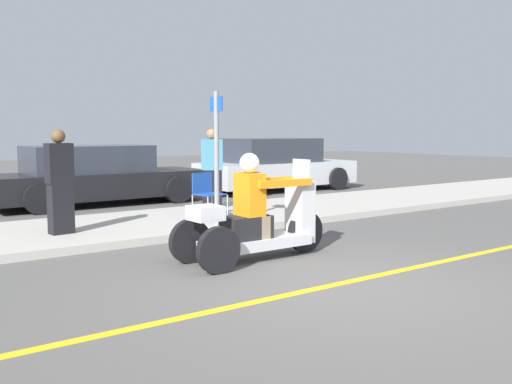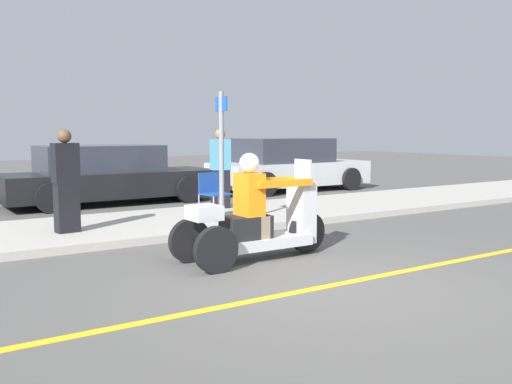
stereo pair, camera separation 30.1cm
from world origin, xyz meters
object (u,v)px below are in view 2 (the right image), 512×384
object	(u,v)px
spectator_end_of_line	(220,170)
street_sign	(221,154)
parked_car_lot_right	(288,166)
motorcycle_trike	(257,222)
folding_chair_curbside	(213,191)
spectator_by_tree	(66,183)
parked_car_lot_center	(107,176)

from	to	relation	value
spectator_end_of_line	street_sign	bearing A→B (deg)	-119.45
parked_car_lot_right	street_sign	xyz separation A→B (m)	(-4.96, -4.84, 0.62)
motorcycle_trike	folding_chair_curbside	bearing A→B (deg)	72.30
street_sign	spectator_by_tree	bearing A→B (deg)	160.16
spectator_by_tree	parked_car_lot_right	world-z (taller)	spectator_by_tree
spectator_by_tree	street_sign	xyz separation A→B (m)	(2.29, -0.83, 0.43)
spectator_end_of_line	spectator_by_tree	world-z (taller)	spectator_end_of_line
street_sign	parked_car_lot_center	bearing A→B (deg)	93.39
spectator_end_of_line	street_sign	distance (m)	2.26
folding_chair_curbside	parked_car_lot_center	world-z (taller)	parked_car_lot_center
street_sign	spectator_end_of_line	bearing A→B (deg)	60.55
folding_chair_curbside	street_sign	size ratio (longest dim) A/B	0.37
motorcycle_trike	spectator_by_tree	size ratio (longest dim) A/B	1.39
motorcycle_trike	spectator_end_of_line	xyz separation A→B (m)	(1.69, 3.87, 0.40)
spectator_end_of_line	folding_chair_curbside	xyz separation A→B (m)	(-0.82, -1.14, -0.27)
spectator_end_of_line	parked_car_lot_right	bearing A→B (deg)	36.89
parked_car_lot_right	parked_car_lot_center	bearing A→B (deg)	-179.43
spectator_end_of_line	street_sign	xyz separation A→B (m)	(-1.09, -1.94, 0.42)
motorcycle_trike	spectator_by_tree	bearing A→B (deg)	121.54
spectator_by_tree	folding_chair_curbside	size ratio (longest dim) A/B	1.94
parked_car_lot_center	parked_car_lot_right	xyz separation A→B (m)	(5.24, 0.05, 0.05)
spectator_by_tree	street_sign	distance (m)	2.47
spectator_end_of_line	parked_car_lot_center	size ratio (longest dim) A/B	0.33
parked_car_lot_right	spectator_end_of_line	bearing A→B (deg)	-143.11
motorcycle_trike	folding_chair_curbside	distance (m)	2.86
folding_chair_curbside	parked_car_lot_center	bearing A→B (deg)	97.95
spectator_by_tree	folding_chair_curbside	xyz separation A→B (m)	(2.56, -0.03, -0.26)
folding_chair_curbside	motorcycle_trike	bearing A→B (deg)	-107.70
street_sign	folding_chair_curbside	bearing A→B (deg)	70.89
motorcycle_trike	folding_chair_curbside	xyz separation A→B (m)	(0.87, 2.73, 0.13)
folding_chair_curbside	street_sign	xyz separation A→B (m)	(-0.27, -0.79, 0.69)
motorcycle_trike	street_sign	xyz separation A→B (m)	(0.60, 1.93, 0.82)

